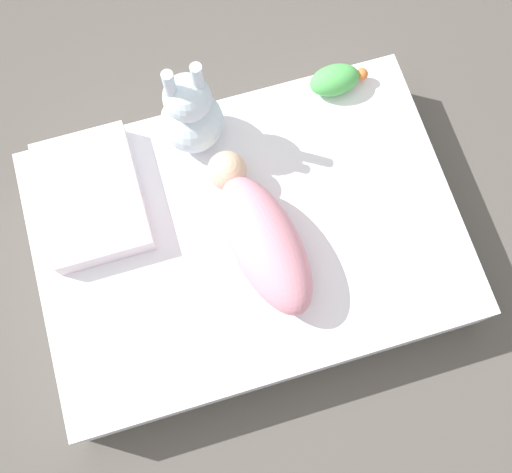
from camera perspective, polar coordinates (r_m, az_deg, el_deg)
name	(u,v)px	position (r m, az deg, el deg)	size (l,w,h in m)	color
ground_plane	(248,249)	(1.96, -0.78, -1.18)	(12.00, 12.00, 0.00)	#514C47
bed_mattress	(247,240)	(1.86, -0.82, -0.35)	(1.24, 0.88, 0.20)	white
swaddled_baby	(262,237)	(1.67, 0.54, -0.02)	(0.26, 0.53, 0.17)	pink
pillow	(92,197)	(1.82, -15.36, 3.67)	(0.28, 0.39, 0.07)	white
bunny_plush	(191,115)	(1.76, -6.23, 11.47)	(0.19, 0.19, 0.37)	silver
turtle_plush	(336,80)	(1.93, 7.60, 14.58)	(0.19, 0.10, 0.09)	#51B756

